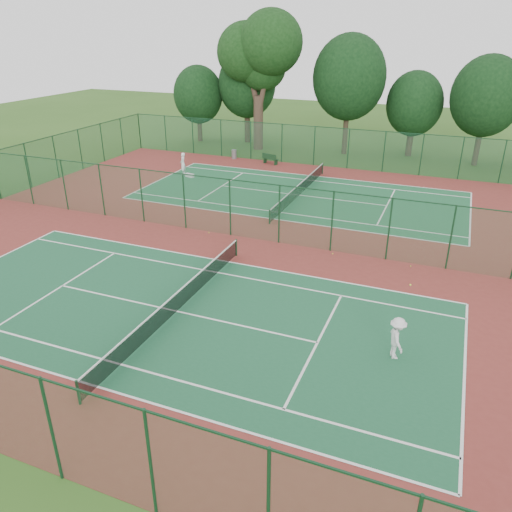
# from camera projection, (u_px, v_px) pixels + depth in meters

# --- Properties ---
(ground) EXTENTS (120.00, 120.00, 0.00)m
(ground) POSITION_uv_depth(u_px,v_px,m) (254.00, 239.00, 29.63)
(ground) COLOR #2F561B
(ground) RESTS_ON ground
(red_pad) EXTENTS (40.00, 36.00, 0.01)m
(red_pad) POSITION_uv_depth(u_px,v_px,m) (254.00, 239.00, 29.62)
(red_pad) COLOR maroon
(red_pad) RESTS_ON ground
(court_near) EXTENTS (23.77, 10.97, 0.01)m
(court_near) POSITION_uv_depth(u_px,v_px,m) (177.00, 311.00, 22.05)
(court_near) COLOR #1B5635
(court_near) RESTS_ON red_pad
(court_far) EXTENTS (23.77, 10.97, 0.01)m
(court_far) POSITION_uv_depth(u_px,v_px,m) (300.00, 195.00, 37.19)
(court_far) COLOR #1C5B35
(court_far) RESTS_ON red_pad
(fence_north) EXTENTS (40.00, 0.09, 3.50)m
(fence_north) POSITION_uv_depth(u_px,v_px,m) (331.00, 147.00, 44.04)
(fence_north) COLOR #1A4E35
(fence_north) RESTS_ON ground
(fence_south) EXTENTS (40.00, 0.09, 3.50)m
(fence_south) POSITION_uv_depth(u_px,v_px,m) (8.00, 414.00, 13.74)
(fence_south) COLOR #194B27
(fence_south) RESTS_ON ground
(fence_divider) EXTENTS (40.00, 0.09, 3.50)m
(fence_divider) POSITION_uv_depth(u_px,v_px,m) (254.00, 211.00, 28.89)
(fence_divider) COLOR #1B532D
(fence_divider) RESTS_ON ground
(tennis_net_near) EXTENTS (0.10, 12.90, 0.97)m
(tennis_net_near) POSITION_uv_depth(u_px,v_px,m) (177.00, 301.00, 21.82)
(tennis_net_near) COLOR #163D22
(tennis_net_near) RESTS_ON ground
(tennis_net_far) EXTENTS (0.10, 12.90, 0.97)m
(tennis_net_far) POSITION_uv_depth(u_px,v_px,m) (300.00, 188.00, 36.97)
(tennis_net_far) COLOR #11311C
(tennis_net_far) RESTS_ON ground
(player_near) EXTENTS (1.02, 1.26, 1.70)m
(player_near) POSITION_uv_depth(u_px,v_px,m) (397.00, 338.00, 18.66)
(player_near) COLOR silver
(player_near) RESTS_ON court_near
(player_far) EXTENTS (0.60, 0.77, 1.85)m
(player_far) POSITION_uv_depth(u_px,v_px,m) (183.00, 164.00, 42.00)
(player_far) COLOR white
(player_far) RESTS_ON court_far
(trash_bin) EXTENTS (0.50, 0.50, 0.84)m
(trash_bin) POSITION_uv_depth(u_px,v_px,m) (234.00, 154.00, 47.32)
(trash_bin) COLOR gray
(trash_bin) RESTS_ON red_pad
(bench) EXTENTS (1.62, 0.88, 0.96)m
(bench) POSITION_uv_depth(u_px,v_px,m) (270.00, 159.00, 45.42)
(bench) COLOR black
(bench) RESTS_ON red_pad
(kit_bag) EXTENTS (0.84, 0.50, 0.30)m
(kit_bag) POSITION_uv_depth(u_px,v_px,m) (190.00, 175.00, 41.60)
(kit_bag) COLOR silver
(kit_bag) RESTS_ON red_pad
(stray_ball_a) EXTENTS (0.07, 0.07, 0.07)m
(stray_ball_a) POSITION_uv_depth(u_px,v_px,m) (333.00, 254.00, 27.57)
(stray_ball_a) COLOR gold
(stray_ball_a) RESTS_ON red_pad
(stray_ball_b) EXTENTS (0.07, 0.07, 0.07)m
(stray_ball_b) POSITION_uv_depth(u_px,v_px,m) (411.00, 266.00, 26.14)
(stray_ball_b) COLOR #BACE30
(stray_ball_b) RESTS_ON red_pad
(stray_ball_c) EXTENTS (0.07, 0.07, 0.07)m
(stray_ball_c) POSITION_uv_depth(u_px,v_px,m) (209.00, 233.00, 30.37)
(stray_ball_c) COLOR #CCDB33
(stray_ball_c) RESTS_ON red_pad
(big_tree) EXTENTS (8.52, 6.24, 13.09)m
(big_tree) POSITION_uv_depth(u_px,v_px,m) (260.00, 52.00, 47.48)
(big_tree) COLOR #3B2A20
(big_tree) RESTS_ON ground
(evergreen_row) EXTENTS (39.00, 5.00, 12.00)m
(evergreen_row) POSITION_uv_depth(u_px,v_px,m) (350.00, 152.00, 49.86)
(evergreen_row) COLOR black
(evergreen_row) RESTS_ON ground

